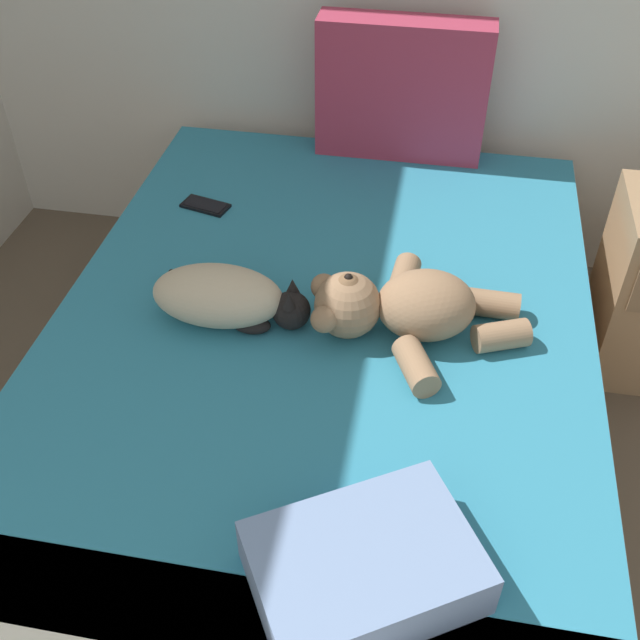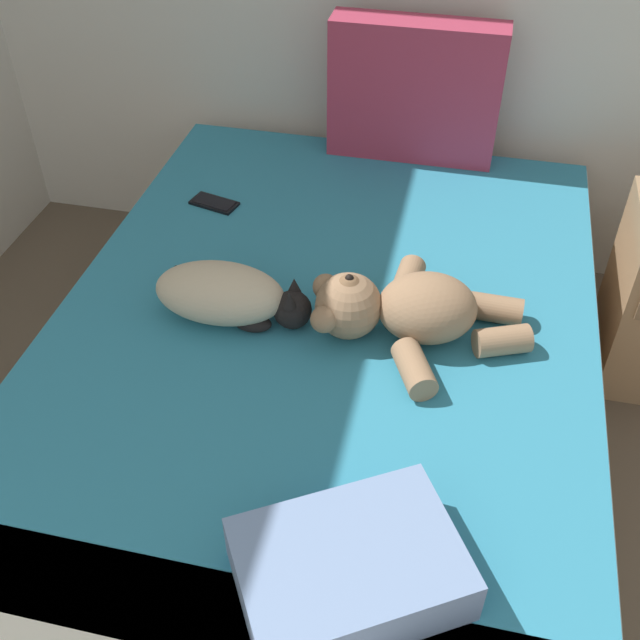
% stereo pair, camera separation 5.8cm
% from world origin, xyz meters
% --- Properties ---
extents(bed, '(1.46, 2.09, 0.51)m').
position_xyz_m(bed, '(1.47, 2.81, 0.25)').
color(bed, '#9E7A56').
rests_on(bed, ground_plane).
extents(patterned_cushion, '(0.56, 0.13, 0.46)m').
position_xyz_m(patterned_cushion, '(1.57, 3.77, 0.74)').
color(patterned_cushion, '#A5334C').
rests_on(patterned_cushion, bed).
extents(cat, '(0.43, 0.25, 0.15)m').
position_xyz_m(cat, '(1.23, 2.81, 0.58)').
color(cat, '#C6B293').
rests_on(cat, bed).
extents(teddy_bear, '(0.56, 0.49, 0.18)m').
position_xyz_m(teddy_bear, '(1.68, 2.84, 0.59)').
color(teddy_bear, '#937051').
rests_on(teddy_bear, bed).
extents(cell_phone, '(0.16, 0.11, 0.01)m').
position_xyz_m(cell_phone, '(1.02, 3.31, 0.51)').
color(cell_phone, black).
rests_on(cell_phone, bed).
extents(throw_pillow, '(0.49, 0.45, 0.11)m').
position_xyz_m(throw_pillow, '(1.68, 2.13, 0.56)').
color(throw_pillow, '#728CB7').
rests_on(throw_pillow, bed).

